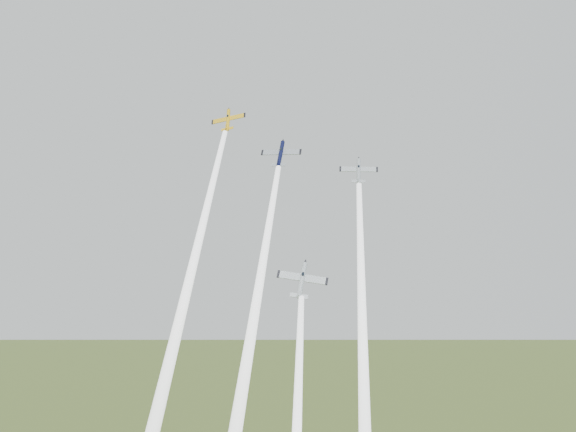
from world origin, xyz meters
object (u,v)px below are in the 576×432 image
object	(u,v)px
plane_navy	(281,154)
plane_silver_low	(302,280)
plane_silver_right	(359,171)
plane_yellow	(228,120)

from	to	relation	value
plane_navy	plane_silver_low	world-z (taller)	plane_navy
plane_silver_right	plane_silver_low	size ratio (longest dim) A/B	0.82
plane_yellow	plane_silver_low	xyz separation A→B (m)	(16.13, -15.20, -30.68)
plane_silver_low	plane_silver_right	bearing A→B (deg)	48.76
plane_yellow	plane_silver_right	bearing A→B (deg)	-2.64
plane_navy	plane_silver_low	distance (m)	25.77
plane_yellow	plane_silver_low	distance (m)	37.85
plane_navy	plane_silver_low	bearing A→B (deg)	-59.24
plane_silver_right	plane_navy	bearing A→B (deg)	-178.89
plane_yellow	plane_silver_low	world-z (taller)	plane_yellow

